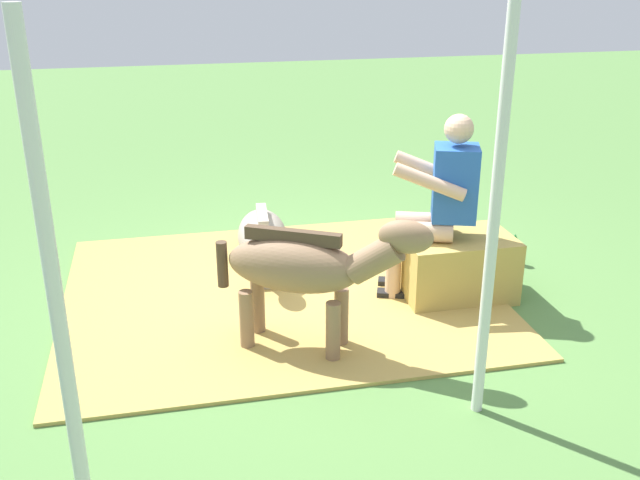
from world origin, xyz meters
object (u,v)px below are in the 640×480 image
Objects in this scene: person_seated at (437,199)px; soda_bottle at (514,249)px; hay_bale at (456,266)px; tent_pole_left at (494,221)px; pony_standing at (307,268)px; tent_pole_right at (59,319)px; pony_lying at (263,240)px.

person_seated is 1.12m from soda_bottle.
hay_bale is at bearing 166.76° from person_seated.
person_seated is 1.48m from tent_pole_left.
tent_pole_left reaches higher than hay_bale.
pony_standing is 0.56× the size of tent_pole_right.
pony_lying is 2.60m from tent_pole_left.
tent_pole_right reaches higher than pony_standing.
pony_standing reaches higher than soda_bottle.
hay_bale is at bearing 32.82° from soda_bottle.
pony_lying is at bearing -35.46° from hay_bale.
pony_lying is 5.37× the size of soda_bottle.
person_seated reaches higher than pony_standing.
soda_bottle is 2.35m from tent_pole_left.
tent_pole_right is at bearing 68.48° from pony_lying.
tent_pole_right is (1.14, 2.90, 0.91)m from pony_lying.
hay_bale reaches higher than soda_bottle.
pony_lying is 0.61× the size of tent_pole_right.
person_seated is at bearing 25.71° from soda_bottle.
pony_standing reaches higher than hay_bale.
tent_pole_left reaches higher than soda_bottle.
pony_lying is (1.12, -0.87, -0.55)m from person_seated.
hay_bale is 0.58× the size of pony_lying.
tent_pole_left is at bearing 110.40° from pony_lying.
tent_pole_left and tent_pole_right have the same top height.
hay_bale is 0.64× the size of pony_standing.
pony_standing is (1.04, 0.57, -0.17)m from person_seated.
tent_pole_right reaches higher than soda_bottle.
pony_lying is 3.25m from tent_pole_right.
soda_bottle is (-0.69, -0.44, -0.11)m from hay_bale.
hay_bale is 0.53m from person_seated.
soda_bottle is at bearing -121.42° from tent_pole_left.
person_seated is at bearing -138.06° from tent_pole_right.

